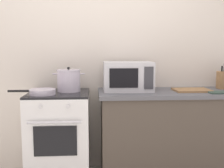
{
  "coord_description": "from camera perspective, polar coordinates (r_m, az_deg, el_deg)",
  "views": [
    {
      "loc": [
        0.01,
        -2.1,
        1.34
      ],
      "look_at": [
        0.19,
        0.6,
        1.0
      ],
      "focal_mm": 43.4,
      "sensor_mm": 36.0,
      "label": 1
    }
  ],
  "objects": [
    {
      "name": "back_wall",
      "position": [
        3.09,
        1.67,
        5.49
      ],
      "size": [
        4.4,
        0.1,
        2.5
      ],
      "primitive_type": "cube",
      "color": "silver",
      "rests_on": "ground_plane"
    },
    {
      "name": "lower_cabinet_right",
      "position": [
        3.0,
        13.95,
        -10.51
      ],
      "size": [
        1.64,
        0.56,
        0.88
      ],
      "primitive_type": "cube",
      "color": "#4C4238",
      "rests_on": "ground_plane"
    },
    {
      "name": "countertop_right",
      "position": [
        2.9,
        14.22,
        -1.8
      ],
      "size": [
        1.7,
        0.6,
        0.04
      ],
      "primitive_type": "cube",
      "color": "#59595E",
      "rests_on": "lower_cabinet_right"
    },
    {
      "name": "stove",
      "position": [
        2.86,
        -10.97,
        -10.88
      ],
      "size": [
        0.6,
        0.64,
        0.92
      ],
      "color": "white",
      "rests_on": "ground_plane"
    },
    {
      "name": "stock_pot",
      "position": [
        2.8,
        -9.1,
        0.75
      ],
      "size": [
        0.33,
        0.24,
        0.25
      ],
      "color": "silver",
      "rests_on": "stove"
    },
    {
      "name": "frying_pan",
      "position": [
        2.66,
        -14.58,
        -1.6
      ],
      "size": [
        0.45,
        0.25,
        0.05
      ],
      "color": "silver",
      "rests_on": "stove"
    },
    {
      "name": "microwave",
      "position": [
        2.81,
        3.32,
        1.64
      ],
      "size": [
        0.5,
        0.37,
        0.3
      ],
      "color": "silver",
      "rests_on": "countertop_right"
    },
    {
      "name": "cutting_board",
      "position": [
        2.91,
        16.43,
        -1.23
      ],
      "size": [
        0.36,
        0.26,
        0.02
      ],
      "primitive_type": "cube",
      "color": "#997047",
      "rests_on": "countertop_right"
    },
    {
      "name": "knife_block",
      "position": [
        3.19,
        22.51,
        0.82
      ],
      "size": [
        0.13,
        0.1,
        0.28
      ],
      "color": "#997047",
      "rests_on": "countertop_right"
    },
    {
      "name": "oven_mitt",
      "position": [
        2.84,
        21.43,
        -1.67
      ],
      "size": [
        0.18,
        0.14,
        0.02
      ],
      "primitive_type": "cube",
      "color": "#384C42",
      "rests_on": "countertop_right"
    }
  ]
}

